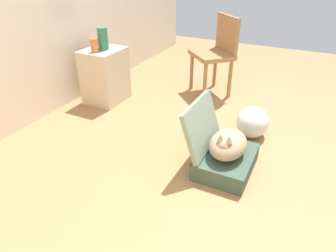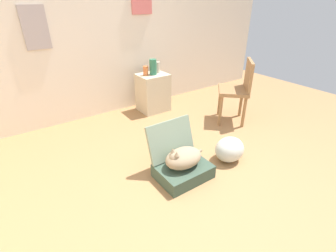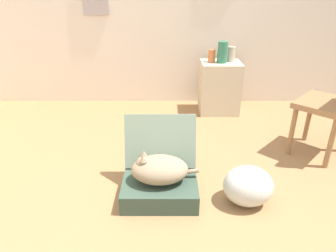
{
  "view_description": "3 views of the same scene",
  "coord_description": "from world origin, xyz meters",
  "px_view_note": "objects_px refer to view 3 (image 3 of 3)",
  "views": [
    {
      "loc": [
        -2.1,
        -0.28,
        1.53
      ],
      "look_at": [
        -0.08,
        0.73,
        0.25
      ],
      "focal_mm": 32.84,
      "sensor_mm": 36.0,
      "label": 1
    },
    {
      "loc": [
        -1.41,
        -1.39,
        1.67
      ],
      "look_at": [
        0.04,
        0.69,
        0.34
      ],
      "focal_mm": 26.34,
      "sensor_mm": 36.0,
      "label": 2
    },
    {
      "loc": [
        -0.05,
        -1.59,
        1.42
      ],
      "look_at": [
        -0.05,
        0.45,
        0.46
      ],
      "focal_mm": 32.35,
      "sensor_mm": 36.0,
      "label": 3
    }
  ],
  "objects_px": {
    "vase_short": "(231,54)",
    "vase_round": "(223,52)",
    "suitcase_base": "(160,189)",
    "plastic_bag_white": "(248,186)",
    "cat": "(159,169)",
    "chair": "(334,102)",
    "vase_tall": "(212,56)",
    "side_table": "(220,87)"
  },
  "relations": [
    {
      "from": "cat",
      "to": "chair",
      "type": "relative_size",
      "value": 0.53
    },
    {
      "from": "plastic_bag_white",
      "to": "cat",
      "type": "bearing_deg",
      "value": 174.42
    },
    {
      "from": "plastic_bag_white",
      "to": "side_table",
      "type": "height_order",
      "value": "side_table"
    },
    {
      "from": "cat",
      "to": "vase_round",
      "type": "height_order",
      "value": "vase_round"
    },
    {
      "from": "vase_round",
      "to": "vase_tall",
      "type": "bearing_deg",
      "value": 164.35
    },
    {
      "from": "side_table",
      "to": "vase_round",
      "type": "relative_size",
      "value": 2.56
    },
    {
      "from": "side_table",
      "to": "chair",
      "type": "xyz_separation_m",
      "value": [
        0.79,
        -1.05,
        0.22
      ]
    },
    {
      "from": "side_table",
      "to": "chair",
      "type": "distance_m",
      "value": 1.33
    },
    {
      "from": "cat",
      "to": "vase_tall",
      "type": "height_order",
      "value": "vase_tall"
    },
    {
      "from": "vase_short",
      "to": "vase_round",
      "type": "distance_m",
      "value": 0.13
    },
    {
      "from": "plastic_bag_white",
      "to": "side_table",
      "type": "xyz_separation_m",
      "value": [
        0.05,
        1.72,
        0.16
      ]
    },
    {
      "from": "cat",
      "to": "vase_short",
      "type": "distance_m",
      "value": 1.92
    },
    {
      "from": "side_table",
      "to": "vase_round",
      "type": "height_order",
      "value": "vase_round"
    },
    {
      "from": "vase_short",
      "to": "chair",
      "type": "distance_m",
      "value": 1.29
    },
    {
      "from": "suitcase_base",
      "to": "side_table",
      "type": "height_order",
      "value": "side_table"
    },
    {
      "from": "cat",
      "to": "vase_round",
      "type": "bearing_deg",
      "value": 67.49
    },
    {
      "from": "side_table",
      "to": "vase_tall",
      "type": "height_order",
      "value": "vase_tall"
    },
    {
      "from": "plastic_bag_white",
      "to": "vase_short",
      "type": "relative_size",
      "value": 2.07
    },
    {
      "from": "side_table",
      "to": "chair",
      "type": "relative_size",
      "value": 0.66
    },
    {
      "from": "suitcase_base",
      "to": "plastic_bag_white",
      "type": "distance_m",
      "value": 0.62
    },
    {
      "from": "suitcase_base",
      "to": "cat",
      "type": "bearing_deg",
      "value": 176.94
    },
    {
      "from": "vase_round",
      "to": "chair",
      "type": "distance_m",
      "value": 1.31
    },
    {
      "from": "side_table",
      "to": "vase_tall",
      "type": "bearing_deg",
      "value": 174.74
    },
    {
      "from": "vase_short",
      "to": "vase_round",
      "type": "height_order",
      "value": "vase_round"
    },
    {
      "from": "vase_tall",
      "to": "chair",
      "type": "relative_size",
      "value": 0.15
    },
    {
      "from": "vase_round",
      "to": "vase_short",
      "type": "bearing_deg",
      "value": 27.54
    },
    {
      "from": "vase_tall",
      "to": "side_table",
      "type": "bearing_deg",
      "value": -5.26
    },
    {
      "from": "side_table",
      "to": "vase_short",
      "type": "relative_size",
      "value": 3.6
    },
    {
      "from": "vase_round",
      "to": "plastic_bag_white",
      "type": "bearing_deg",
      "value": -91.75
    },
    {
      "from": "chair",
      "to": "vase_short",
      "type": "bearing_deg",
      "value": -104.36
    },
    {
      "from": "suitcase_base",
      "to": "vase_round",
      "type": "xyz_separation_m",
      "value": [
        0.67,
        1.63,
        0.65
      ]
    },
    {
      "from": "vase_short",
      "to": "plastic_bag_white",
      "type": "bearing_deg",
      "value": -95.4
    },
    {
      "from": "cat",
      "to": "chair",
      "type": "height_order",
      "value": "chair"
    },
    {
      "from": "suitcase_base",
      "to": "chair",
      "type": "bearing_deg",
      "value": 22.49
    },
    {
      "from": "suitcase_base",
      "to": "plastic_bag_white",
      "type": "xyz_separation_m",
      "value": [
        0.62,
        -0.06,
        0.07
      ]
    },
    {
      "from": "side_table",
      "to": "vase_round",
      "type": "bearing_deg",
      "value": -90.0
    },
    {
      "from": "suitcase_base",
      "to": "side_table",
      "type": "relative_size",
      "value": 0.89
    },
    {
      "from": "suitcase_base",
      "to": "vase_tall",
      "type": "distance_m",
      "value": 1.86
    },
    {
      "from": "vase_tall",
      "to": "vase_short",
      "type": "relative_size",
      "value": 0.84
    },
    {
      "from": "vase_short",
      "to": "chair",
      "type": "bearing_deg",
      "value": -58.06
    },
    {
      "from": "cat",
      "to": "vase_round",
      "type": "distance_m",
      "value": 1.83
    },
    {
      "from": "cat",
      "to": "chair",
      "type": "distance_m",
      "value": 1.61
    }
  ]
}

